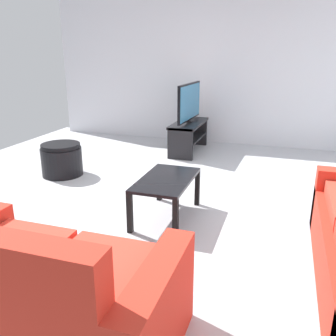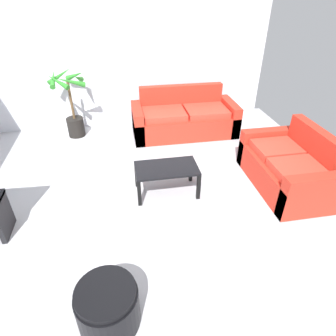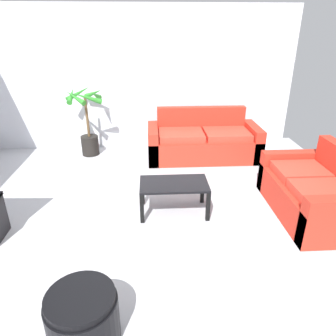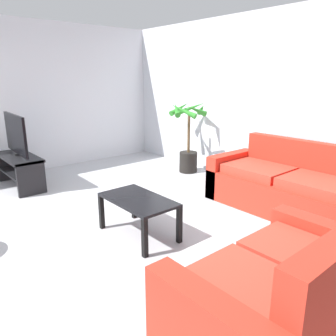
{
  "view_description": "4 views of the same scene",
  "coord_description": "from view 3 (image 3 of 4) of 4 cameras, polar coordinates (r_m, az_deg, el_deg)",
  "views": [
    {
      "loc": [
        3.74,
        1.46,
        1.68
      ],
      "look_at": [
        0.28,
        0.33,
        0.49
      ],
      "focal_mm": 38.62,
      "sensor_mm": 36.0,
      "label": 1
    },
    {
      "loc": [
        -0.14,
        -3.01,
        2.65
      ],
      "look_at": [
        0.46,
        0.33,
        0.45
      ],
      "focal_mm": 30.72,
      "sensor_mm": 36.0,
      "label": 2
    },
    {
      "loc": [
        0.16,
        -3.22,
        2.28
      ],
      "look_at": [
        0.4,
        0.87,
        0.42
      ],
      "focal_mm": 33.05,
      "sensor_mm": 36.0,
      "label": 3
    },
    {
      "loc": [
        3.21,
        -1.57,
        1.73
      ],
      "look_at": [
        0.37,
        0.86,
        0.68
      ],
      "focal_mm": 35.04,
      "sensor_mm": 36.0,
      "label": 4
    }
  ],
  "objects": [
    {
      "name": "ground_plane",
      "position": [
        3.95,
        -5.13,
        -11.0
      ],
      "size": [
        6.6,
        6.6,
        0.0
      ],
      "primitive_type": "plane",
      "color": "#B2B2B7"
    },
    {
      "name": "wall_back",
      "position": [
        6.29,
        -4.95,
        15.82
      ],
      "size": [
        6.0,
        0.06,
        2.7
      ],
      "primitive_type": "cube",
      "color": "silver",
      "rests_on": "ground"
    },
    {
      "name": "couch_main",
      "position": [
        5.93,
        6.43,
        4.76
      ],
      "size": [
        2.07,
        0.9,
        0.9
      ],
      "color": "red",
      "rests_on": "ground"
    },
    {
      "name": "couch_loveseat",
      "position": [
        4.5,
        25.26,
        -4.25
      ],
      "size": [
        0.9,
        1.55,
        0.9
      ],
      "color": "red",
      "rests_on": "ground"
    },
    {
      "name": "coffee_table",
      "position": [
        4.07,
        1.1,
        -3.58
      ],
      "size": [
        0.89,
        0.51,
        0.44
      ],
      "color": "black",
      "rests_on": "ground"
    },
    {
      "name": "potted_palm",
      "position": [
        6.12,
        -14.62,
        7.58
      ],
      "size": [
        0.74,
        0.78,
        1.3
      ],
      "color": "black",
      "rests_on": "ground"
    },
    {
      "name": "ottoman",
      "position": [
        2.76,
        -15.4,
        -25.02
      ],
      "size": [
        0.56,
        0.56,
        0.45
      ],
      "color": "black",
      "rests_on": "ground"
    }
  ]
}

